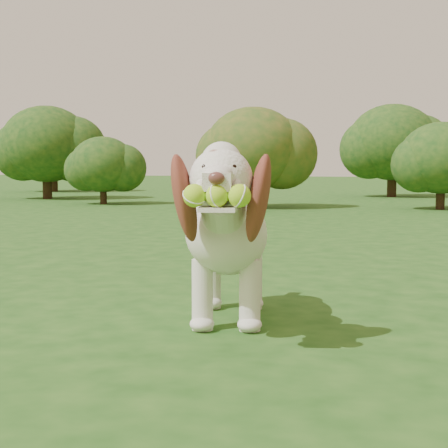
% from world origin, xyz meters
% --- Properties ---
extents(ground, '(80.00, 80.00, 0.00)m').
position_xyz_m(ground, '(0.00, 0.00, 0.00)').
color(ground, '#1A4614').
rests_on(ground, ground).
extents(dog, '(0.66, 1.31, 0.86)m').
position_xyz_m(dog, '(0.61, -0.58, 0.46)').
color(dog, silver).
rests_on(dog, ground).
extents(shrub_a, '(1.26, 1.26, 1.31)m').
position_xyz_m(shrub_a, '(-4.82, 8.17, 0.77)').
color(shrub_a, '#382314').
rests_on(shrub_a, ground).
extents(shrub_g, '(2.19, 2.19, 2.27)m').
position_xyz_m(shrub_g, '(-9.20, 13.29, 1.34)').
color(shrub_g, '#382314').
rests_on(shrub_g, ground).
extents(shrub_i, '(2.11, 2.11, 2.19)m').
position_xyz_m(shrub_i, '(0.22, 13.02, 1.29)').
color(shrub_i, '#382314').
rests_on(shrub_i, ground).
extents(shrub_c, '(1.44, 1.44, 1.49)m').
position_xyz_m(shrub_c, '(1.41, 8.59, 0.88)').
color(shrub_c, '#382314').
rests_on(shrub_c, ground).
extents(shrub_b, '(1.72, 1.72, 1.78)m').
position_xyz_m(shrub_b, '(-1.76, 8.03, 1.05)').
color(shrub_b, '#382314').
rests_on(shrub_b, ground).
extents(shrub_e, '(2.00, 2.00, 2.07)m').
position_xyz_m(shrub_e, '(-7.03, 9.64, 1.22)').
color(shrub_e, '#382314').
rests_on(shrub_e, ground).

